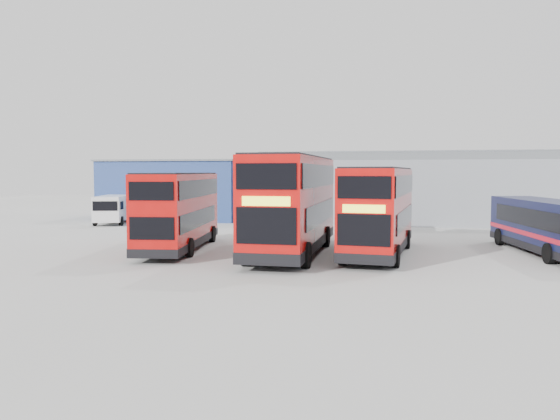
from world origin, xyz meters
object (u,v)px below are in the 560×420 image
(maintenance_shed, at_px, (434,190))
(double_decker_centre, at_px, (293,206))
(single_decker_blue, at_px, (547,228))
(double_decker_left, at_px, (179,212))
(double_decker_right, at_px, (379,211))
(panel_van, at_px, (113,208))
(office_block, at_px, (180,189))

(maintenance_shed, bearing_deg, double_decker_centre, -111.54)
(double_decker_centre, height_order, single_decker_blue, double_decker_centre)
(maintenance_shed, relative_size, double_decker_left, 3.12)
(maintenance_shed, relative_size, double_decker_centre, 2.64)
(maintenance_shed, distance_m, double_decker_right, 20.66)
(double_decker_centre, distance_m, panel_van, 21.06)
(office_block, height_order, double_decker_right, office_block)
(double_decker_left, bearing_deg, panel_van, -57.46)
(office_block, relative_size, maintenance_shed, 0.40)
(single_decker_blue, bearing_deg, double_decker_right, 2.36)
(double_decker_left, xyz_separation_m, panel_van, (-10.71, 12.56, -0.77))
(double_decker_left, relative_size, double_decker_centre, 0.85)
(maintenance_shed, height_order, double_decker_left, maintenance_shed)
(double_decker_left, relative_size, single_decker_blue, 0.96)
(double_decker_centre, bearing_deg, double_decker_right, 8.73)
(office_block, distance_m, single_decker_blue, 30.99)
(panel_van, bearing_deg, double_decker_centre, -52.48)
(maintenance_shed, bearing_deg, office_block, -174.79)
(single_decker_blue, bearing_deg, double_decker_centre, 1.44)
(office_block, xyz_separation_m, double_decker_left, (7.68, -18.79, -0.56))
(maintenance_shed, xyz_separation_m, single_decker_blue, (4.12, -18.65, -1.26))
(double_decker_right, distance_m, panel_van, 24.24)
(double_decker_centre, bearing_deg, maintenance_shed, 68.64)
(maintenance_shed, distance_m, double_decker_centre, 22.47)
(double_decker_right, bearing_deg, double_decker_left, -171.47)
(double_decker_left, bearing_deg, double_decker_centre, 171.08)
(double_decker_right, bearing_deg, single_decker_blue, 16.84)
(office_block, height_order, panel_van, office_block)
(maintenance_shed, bearing_deg, single_decker_blue, -77.55)
(maintenance_shed, height_order, single_decker_blue, maintenance_shed)
(single_decker_blue, xyz_separation_m, panel_van, (-29.15, 10.41, -0.10))
(maintenance_shed, bearing_deg, double_decker_right, -101.21)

